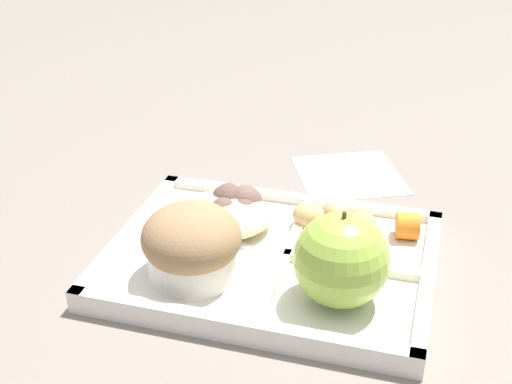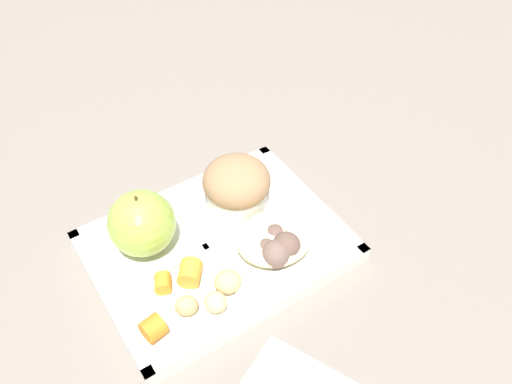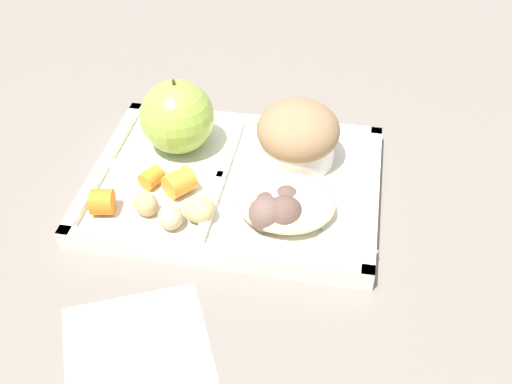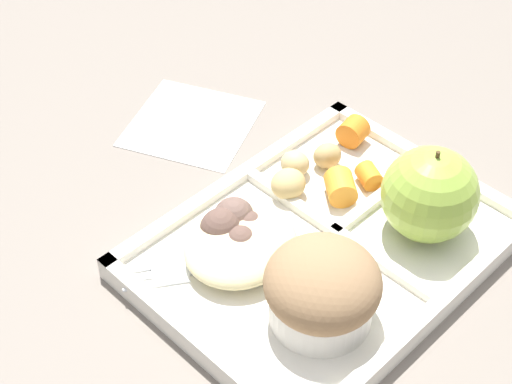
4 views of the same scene
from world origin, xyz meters
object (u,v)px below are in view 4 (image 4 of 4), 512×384
object	(u,v)px
green_apple	(430,194)
bran_muffin	(322,289)
lunch_tray	(324,247)
plastic_fork	(196,270)

from	to	relation	value
green_apple	bran_muffin	distance (m)	0.14
bran_muffin	green_apple	bearing A→B (deg)	180.00
lunch_tray	plastic_fork	xyz separation A→B (m)	(0.10, -0.05, 0.01)
lunch_tray	plastic_fork	world-z (taller)	lunch_tray
bran_muffin	plastic_fork	xyz separation A→B (m)	(0.04, -0.10, -0.03)
bran_muffin	plastic_fork	distance (m)	0.12
bran_muffin	plastic_fork	world-z (taller)	bran_muffin
lunch_tray	green_apple	xyz separation A→B (m)	(-0.07, 0.05, 0.05)
green_apple	bran_muffin	bearing A→B (deg)	0.00
lunch_tray	green_apple	distance (m)	0.10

